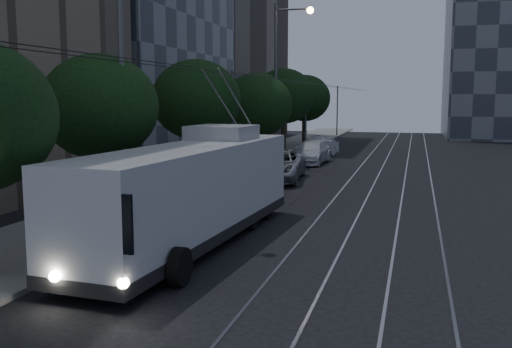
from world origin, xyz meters
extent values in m
plane|color=black|center=(0.00, 0.00, 0.00)|extent=(120.00, 120.00, 0.00)
cube|color=gray|center=(-7.50, 20.00, 0.07)|extent=(5.00, 90.00, 0.15)
cube|color=#97979F|center=(0.28, 20.00, 0.01)|extent=(0.08, 90.00, 0.02)
cube|color=#97979F|center=(1.72, 20.00, 0.01)|extent=(0.08, 90.00, 0.02)
cube|color=#97979F|center=(3.28, 20.00, 0.01)|extent=(0.08, 90.00, 0.02)
cube|color=#97979F|center=(4.72, 20.00, 0.01)|extent=(0.08, 90.00, 0.02)
cylinder|color=black|center=(-3.85, 20.00, 5.60)|extent=(0.02, 90.00, 0.02)
cylinder|color=black|center=(-3.15, 20.00, 5.60)|extent=(0.02, 90.00, 0.02)
cylinder|color=#5B5B5D|center=(-5.30, 10.00, 3.00)|extent=(0.14, 0.14, 6.00)
cylinder|color=#5B5B5D|center=(-5.30, 30.00, 3.00)|extent=(0.14, 0.14, 6.00)
cylinder|color=#5B5B5D|center=(-5.30, 50.00, 3.00)|extent=(0.14, 0.14, 6.00)
cube|color=silver|center=(-2.90, -1.57, 1.75)|extent=(3.25, 11.96, 2.81)
cube|color=black|center=(-2.90, -1.57, 0.49)|extent=(3.30, 12.00, 0.34)
cube|color=black|center=(-2.90, -1.08, 1.87)|extent=(3.16, 9.50, 1.03)
cube|color=black|center=(-2.90, -7.45, 2.02)|extent=(2.21, 0.22, 1.28)
cube|color=black|center=(-2.90, 4.31, 1.97)|extent=(2.01, 0.21, 0.99)
cube|color=#29F74C|center=(-2.90, -7.45, 2.91)|extent=(1.58, 0.16, 0.32)
cube|color=#9C9C9F|center=(-2.90, 1.39, 3.40)|extent=(2.24, 2.30, 0.49)
sphere|color=white|center=(-3.74, -7.50, 0.74)|extent=(0.26, 0.26, 0.26)
sphere|color=white|center=(-2.06, -7.50, 0.74)|extent=(0.26, 0.26, 0.26)
cylinder|color=#5B5B5D|center=(-3.20, 2.42, 4.43)|extent=(0.06, 4.46, 2.40)
cylinder|color=#5B5B5D|center=(-2.60, 2.42, 4.43)|extent=(0.06, 4.46, 2.40)
cylinder|color=black|center=(-4.11, -5.35, 0.49)|extent=(0.30, 0.99, 0.99)
cylinder|color=black|center=(-1.69, -5.35, 0.49)|extent=(0.30, 0.99, 0.99)
cylinder|color=black|center=(-4.11, 1.03, 0.49)|extent=(0.30, 0.99, 0.99)
cylinder|color=black|center=(-1.69, 1.03, 0.49)|extent=(0.30, 0.99, 0.99)
cylinder|color=black|center=(-4.11, 2.92, 0.49)|extent=(0.30, 0.99, 0.99)
cylinder|color=black|center=(-1.69, 2.92, 0.49)|extent=(0.30, 0.99, 0.99)
imported|color=#A0A1A7|center=(-3.73, 12.84, 0.88)|extent=(3.47, 6.57, 1.76)
imported|color=silver|center=(-4.30, 14.00, 0.66)|extent=(2.78, 4.15, 1.31)
imported|color=silver|center=(-3.31, 21.63, 0.78)|extent=(2.53, 5.49, 1.56)
imported|color=silver|center=(-3.68, 26.33, 0.73)|extent=(3.05, 4.72, 1.47)
imported|color=white|center=(-4.30, 30.80, 0.75)|extent=(2.23, 4.57, 1.50)
cylinder|color=#2D2319|center=(-6.97, 0.00, 1.38)|extent=(0.44, 0.44, 2.76)
ellipsoid|color=black|center=(-6.97, 0.00, 4.32)|extent=(4.15, 4.15, 3.73)
cylinder|color=#2D2319|center=(-6.50, 8.00, 1.46)|extent=(0.44, 0.44, 2.92)
ellipsoid|color=black|center=(-6.50, 8.00, 4.54)|extent=(4.31, 4.31, 3.88)
cylinder|color=#2D2319|center=(-6.50, 18.80, 1.16)|extent=(0.44, 0.44, 2.33)
ellipsoid|color=black|center=(-6.50, 18.80, 4.11)|extent=(4.76, 4.76, 4.29)
cylinder|color=#2D2319|center=(-7.00, 29.06, 1.42)|extent=(0.44, 0.44, 2.83)
ellipsoid|color=black|center=(-7.00, 29.06, 4.75)|extent=(5.12, 5.12, 4.61)
cylinder|color=#2D2319|center=(-6.50, 35.74, 1.37)|extent=(0.44, 0.44, 2.74)
ellipsoid|color=black|center=(-6.50, 35.74, 4.57)|extent=(4.88, 4.88, 4.39)
cylinder|color=#5B5B5D|center=(-5.80, -0.48, 5.40)|extent=(0.20, 0.20, 10.81)
cylinder|color=#5B5B5D|center=(-5.20, 18.83, 5.33)|extent=(0.20, 0.20, 10.66)
cylinder|color=#5B5B5D|center=(-4.03, 18.83, 10.24)|extent=(2.35, 0.12, 0.12)
sphere|color=#FFD78C|center=(-2.96, 18.83, 10.13)|extent=(0.44, 0.44, 0.44)
camera|label=1|loc=(3.81, -17.96, 4.65)|focal=40.00mm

